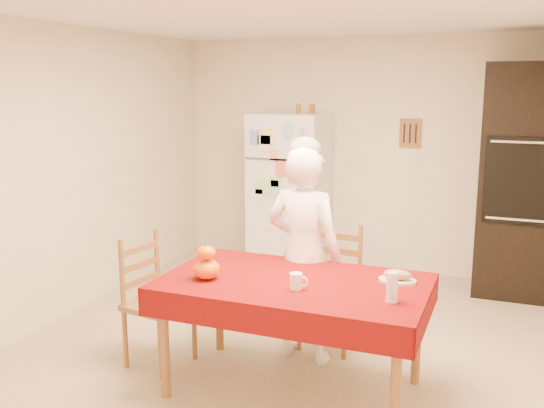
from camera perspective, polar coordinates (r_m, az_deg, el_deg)
The scene contains 17 objects.
floor at distance 4.88m, azimuth 1.21°, elevation -12.98°, with size 4.50×4.50×0.00m, color tan.
room_shell at distance 4.47m, azimuth 1.31°, elevation 6.34°, with size 4.02×4.52×2.51m.
refrigerator at distance 6.55m, azimuth 1.70°, elevation 1.07°, with size 0.75×0.74×1.70m.
oven_cabinet at distance 6.17m, azimuth 22.20°, elevation 1.97°, with size 0.70×0.62×2.20m.
dining_table at distance 3.95m, azimuth 2.08°, elevation -8.15°, with size 1.70×1.00×0.76m.
chair_far at distance 4.74m, azimuth 5.74°, elevation -7.23°, with size 0.44×0.43×0.95m.
chair_left at distance 4.50m, azimuth -11.22°, elevation -8.41°, with size 0.46×0.48×0.95m.
seated_woman at distance 4.40m, azimuth 3.02°, elevation -4.75°, with size 0.58×0.38×1.59m, color white.
coffee_mug at distance 3.76m, azimuth 2.27°, elevation -7.26°, with size 0.08×0.08×0.10m, color white.
pumpkin_lower at distance 3.96m, azimuth -6.17°, elevation -6.12°, with size 0.17×0.17×0.13m, color #E64505.
pumpkin_upper at distance 3.93m, azimuth -6.21°, elevation -4.57°, with size 0.12×0.12×0.09m, color #D95D05.
wine_glass at distance 3.60m, azimuth 11.25°, elevation -7.67°, with size 0.07×0.07×0.18m, color silver.
bread_plate at distance 3.97m, azimuth 11.71°, elevation -7.07°, with size 0.24×0.24×0.02m, color silver.
bread_loaf at distance 3.96m, azimuth 11.73°, elevation -6.51°, with size 0.18×0.10×0.06m, color #987A4B.
spice_jar_left at distance 6.47m, azimuth 2.50°, elevation 8.97°, with size 0.05×0.05×0.10m, color #91601A.
spice_jar_mid at distance 6.43m, azimuth 3.73°, elevation 8.94°, with size 0.05×0.05×0.10m, color #985C1B.
spice_jar_right at distance 6.42m, azimuth 3.84°, elevation 8.94°, with size 0.05×0.05×0.10m, color brown.
Camera 1 is at (1.56, -4.17, 2.00)m, focal length 40.00 mm.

